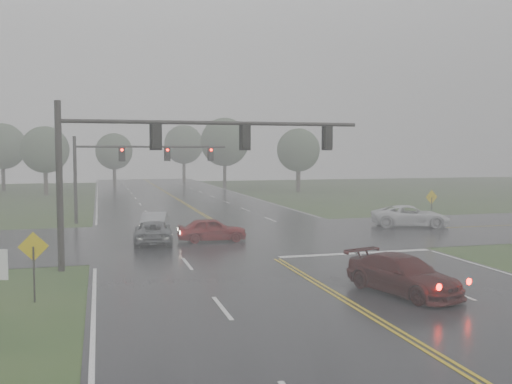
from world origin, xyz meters
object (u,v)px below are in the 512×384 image
object	(u,v)px
sedan_maroon	(403,294)
sedan_red	(212,242)
signal_gantry_near	(160,151)
signal_gantry_far	(124,162)
car_grey	(153,243)
pickup_white	(410,227)
sedan_silver	(156,234)

from	to	relation	value
sedan_maroon	sedan_red	size ratio (longest dim) A/B	1.19
signal_gantry_near	signal_gantry_far	size ratio (longest dim) A/B	1.26
car_grey	signal_gantry_far	xyz separation A→B (m)	(-1.16, 10.72, 4.57)
car_grey	sedan_maroon	bearing A→B (deg)	123.85
car_grey	pickup_white	world-z (taller)	pickup_white
sedan_maroon	car_grey	distance (m)	16.65
sedan_silver	pickup_white	world-z (taller)	pickup_white
sedan_maroon	signal_gantry_near	bearing A→B (deg)	119.96
sedan_silver	signal_gantry_far	world-z (taller)	signal_gantry_far
sedan_silver	car_grey	distance (m)	4.00
pickup_white	sedan_silver	bearing A→B (deg)	103.66
pickup_white	signal_gantry_near	bearing A→B (deg)	134.85
sedan_maroon	car_grey	world-z (taller)	sedan_maroon
signal_gantry_near	sedan_silver	bearing A→B (deg)	85.98
sedan_maroon	signal_gantry_far	world-z (taller)	signal_gantry_far
signal_gantry_near	signal_gantry_far	xyz separation A→B (m)	(-0.95, 17.50, -0.81)
sedan_red	signal_gantry_near	world-z (taller)	signal_gantry_near
sedan_red	sedan_silver	xyz separation A→B (m)	(-2.92, 4.26, 0.00)
sedan_red	sedan_silver	bearing A→B (deg)	37.85
signal_gantry_near	signal_gantry_far	world-z (taller)	signal_gantry_near
sedan_red	signal_gantry_far	world-z (taller)	signal_gantry_far
signal_gantry_far	sedan_maroon	bearing A→B (deg)	-70.05
car_grey	pickup_white	distance (m)	18.57
sedan_maroon	sedan_silver	bearing A→B (deg)	95.38
sedan_maroon	pickup_white	xyz separation A→B (m)	(10.39, 17.07, 0.00)
sedan_maroon	car_grey	size ratio (longest dim) A/B	1.05
car_grey	signal_gantry_far	world-z (taller)	signal_gantry_far
sedan_red	signal_gantry_far	distance (m)	12.79
sedan_red	signal_gantry_near	distance (m)	9.20
sedan_silver	pickup_white	bearing A→B (deg)	-173.26
sedan_silver	signal_gantry_far	bearing A→B (deg)	-64.37
signal_gantry_near	sedan_red	bearing A→B (deg)	60.43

